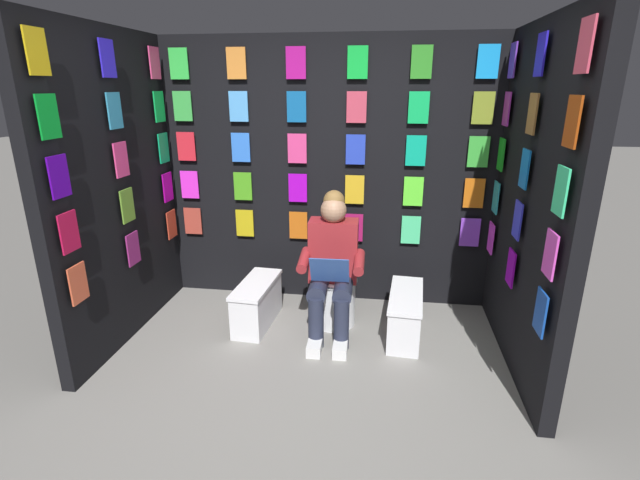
{
  "coord_description": "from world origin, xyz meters",
  "views": [
    {
      "loc": [
        -0.53,
        2.4,
        1.98
      ],
      "look_at": [
        -0.05,
        -0.96,
        0.85
      ],
      "focal_mm": 26.02,
      "sensor_mm": 36.0,
      "label": 1
    }
  ],
  "objects_px": {
    "toilet": "(334,285)",
    "person_reading": "(332,265)",
    "comic_longbox_far": "(257,303)",
    "comic_longbox_near": "(405,314)"
  },
  "relations": [
    {
      "from": "toilet",
      "to": "comic_longbox_far",
      "type": "bearing_deg",
      "value": 14.66
    },
    {
      "from": "toilet",
      "to": "person_reading",
      "type": "bearing_deg",
      "value": 89.81
    },
    {
      "from": "toilet",
      "to": "person_reading",
      "type": "relative_size",
      "value": 0.65
    },
    {
      "from": "comic_longbox_near",
      "to": "person_reading",
      "type": "bearing_deg",
      "value": 5.67
    },
    {
      "from": "toilet",
      "to": "comic_longbox_near",
      "type": "bearing_deg",
      "value": 159.82
    },
    {
      "from": "person_reading",
      "to": "comic_longbox_far",
      "type": "relative_size",
      "value": 1.71
    },
    {
      "from": "toilet",
      "to": "comic_longbox_far",
      "type": "xyz_separation_m",
      "value": [
        0.65,
        0.19,
        -0.13
      ]
    },
    {
      "from": "person_reading",
      "to": "comic_longbox_near",
      "type": "bearing_deg",
      "value": -179.76
    },
    {
      "from": "person_reading",
      "to": "comic_longbox_near",
      "type": "height_order",
      "value": "person_reading"
    },
    {
      "from": "toilet",
      "to": "comic_longbox_far",
      "type": "height_order",
      "value": "toilet"
    }
  ]
}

